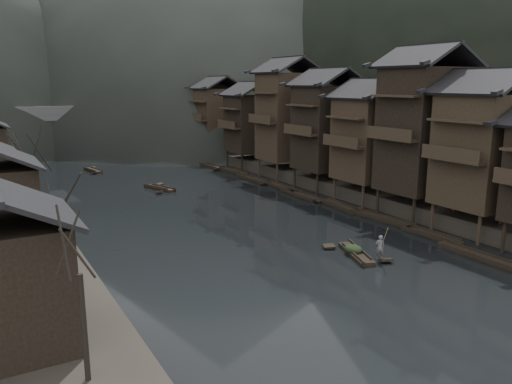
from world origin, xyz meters
TOP-DOWN VIEW (x-y plane):
  - water at (0.00, 0.00)m, footprint 300.00×300.00m
  - right_bank at (35.00, 40.00)m, footprint 40.00×200.00m
  - stilt_houses at (17.28, 19.46)m, footprint 9.00×67.60m
  - bare_trees at (-17.00, 9.64)m, footprint 3.66×40.55m
  - moored_sampans at (12.15, 18.07)m, footprint 3.09×56.85m
  - midriver_boats at (-1.35, 44.73)m, footprint 10.36×29.86m
  - stone_bridge at (-0.00, 72.00)m, footprint 40.00×6.00m
  - hero_sampan at (3.83, -0.32)m, footprint 2.83×5.56m
  - cargo_heap at (3.74, -0.08)m, footprint 1.23×1.61m
  - boatman at (4.50, -2.15)m, footprint 0.80×0.75m
  - bamboo_pole at (4.70, -2.15)m, footprint 1.64×2.61m

SIDE VIEW (x-z plane):
  - water at x=0.00m, z-range 0.00..0.00m
  - moored_sampans at x=12.15m, z-range -0.03..0.44m
  - hero_sampan at x=3.83m, z-range -0.02..0.42m
  - midriver_boats at x=-1.35m, z-range -0.02..0.42m
  - cargo_heap at x=3.74m, z-range 0.44..1.18m
  - right_bank at x=35.00m, z-range 0.00..1.80m
  - boatman at x=4.50m, z-range 0.44..2.28m
  - bamboo_pole at x=4.70m, z-range 2.28..5.73m
  - stone_bridge at x=0.00m, z-range 0.61..9.61m
  - bare_trees at x=-17.00m, z-range 2.65..9.96m
  - stilt_houses at x=17.28m, z-range 0.73..17.70m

